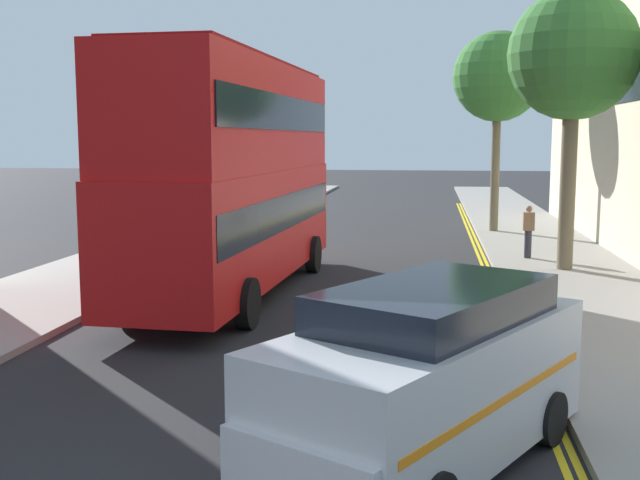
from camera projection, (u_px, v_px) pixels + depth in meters
The scene contains 9 objects.
sidewalk_right at pixel (582, 286), 19.43m from camera, with size 4.00×80.00×0.14m, color gray.
sidewalk_left at pixel (96, 274), 21.27m from camera, with size 4.00×80.00×0.14m, color gray.
kerb_line_outer at pixel (504, 303), 17.78m from camera, with size 0.10×56.00×0.01m, color yellow.
kerb_line_inner at pixel (497, 303), 17.80m from camera, with size 0.10×56.00×0.01m, color yellow.
double_decker_bus_away at pixel (235, 170), 18.48m from camera, with size 3.16×10.91×5.64m.
taxi_minivan at pixel (424, 378), 8.76m from camera, with size 4.00×5.10×2.12m.
pedestrian_far at pixel (528, 231), 23.55m from camera, with size 0.34×0.22×1.62m.
street_tree_near at pixel (573, 57), 20.88m from camera, with size 3.55×3.55×7.70m.
street_tree_mid at pixel (498, 78), 29.89m from camera, with size 3.50×3.50×7.81m.
Camera 1 is at (2.63, -3.86, 3.79)m, focal length 43.03 mm.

